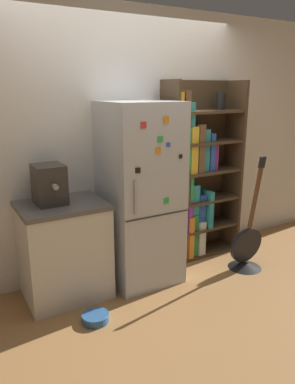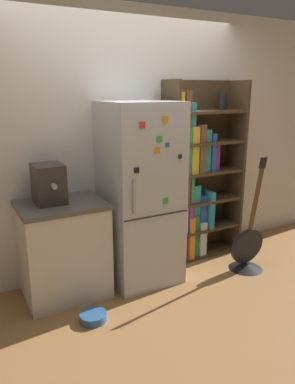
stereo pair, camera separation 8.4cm
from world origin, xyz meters
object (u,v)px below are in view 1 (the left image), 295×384
Objects in this scene: bookshelf at (192,180)px; guitar at (246,252)px; espresso_machine at (49,184)px; pet_bowl at (95,317)px; refrigerator at (140,194)px.

bookshelf is 0.95m from guitar.
bookshelf is at bearing 3.63° from espresso_machine.
guitar is 1.74m from pet_bowl.
espresso_machine is at bearing -176.37° from bookshelf.
bookshelf is 1.79m from pet_bowl.
guitar is at bearing 3.28° from pet_bowl.
bookshelf is 1.58× the size of guitar.
refrigerator is 1.18m from pet_bowl.
guitar is 5.43× the size of pet_bowl.
bookshelf is (0.75, 0.19, 0.01)m from refrigerator.
refrigerator reaches higher than guitar.
refrigerator reaches higher than espresso_machine.
refrigerator is 1.31m from guitar.
espresso_machine is (-1.58, -0.10, 0.17)m from bookshelf.
bookshelf is at bearing 14.00° from refrigerator.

